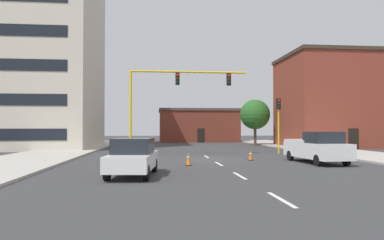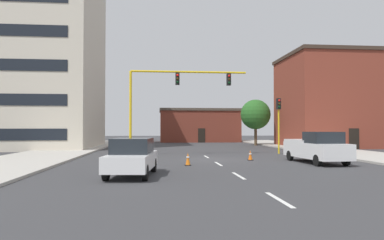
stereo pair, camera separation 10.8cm
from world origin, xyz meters
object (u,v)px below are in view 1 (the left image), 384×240
(tree_right_far, at_px, (255,115))
(traffic_cone_roadside_b, at_px, (188,159))
(pickup_truck_white, at_px, (317,148))
(sedan_white_near_left, at_px, (133,157))
(traffic_signal_gantry, at_px, (148,127))
(traffic_light_pole_right, at_px, (279,113))
(traffic_cone_roadside_a, at_px, (251,155))

(tree_right_far, distance_m, traffic_cone_roadside_b, 26.12)
(tree_right_far, bearing_deg, pickup_truck_white, -96.23)
(sedan_white_near_left, height_order, traffic_cone_roadside_b, sedan_white_near_left)
(traffic_signal_gantry, bearing_deg, sedan_white_near_left, -91.87)
(sedan_white_near_left, relative_size, traffic_cone_roadside_b, 6.01)
(traffic_cone_roadside_b, bearing_deg, sedan_white_near_left, -124.67)
(traffic_signal_gantry, height_order, tree_right_far, traffic_signal_gantry)
(tree_right_far, bearing_deg, traffic_cone_roadside_b, -114.46)
(traffic_light_pole_right, xyz_separation_m, traffic_cone_roadside_a, (-4.09, -5.90, -3.18))
(traffic_cone_roadside_b, bearing_deg, tree_right_far, 65.54)
(traffic_signal_gantry, xyz_separation_m, traffic_cone_roadside_b, (2.57, -7.43, -1.93))
(tree_right_far, height_order, pickup_truck_white, tree_right_far)
(tree_right_far, relative_size, traffic_cone_roadside_a, 8.40)
(traffic_cone_roadside_a, height_order, traffic_cone_roadside_b, traffic_cone_roadside_b)
(tree_right_far, height_order, traffic_cone_roadside_b, tree_right_far)
(tree_right_far, bearing_deg, traffic_signal_gantry, -129.50)
(traffic_cone_roadside_a, bearing_deg, traffic_cone_roadside_b, -146.74)
(tree_right_far, bearing_deg, sedan_white_near_left, -116.16)
(tree_right_far, xyz_separation_m, traffic_cone_roadside_a, (-6.15, -20.55, -3.63))
(sedan_white_near_left, bearing_deg, traffic_cone_roadside_b, 55.33)
(tree_right_far, bearing_deg, traffic_cone_roadside_a, -106.65)
(tree_right_far, height_order, traffic_cone_roadside_a, tree_right_far)
(traffic_cone_roadside_a, bearing_deg, traffic_signal_gantry, 148.10)
(traffic_light_pole_right, relative_size, traffic_cone_roadside_b, 6.18)
(traffic_signal_gantry, distance_m, traffic_cone_roadside_a, 8.63)
(traffic_cone_roadside_a, bearing_deg, traffic_light_pole_right, 55.26)
(traffic_signal_gantry, xyz_separation_m, sedan_white_near_left, (-0.38, -11.70, -1.42))
(traffic_signal_gantry, bearing_deg, traffic_cone_roadside_b, -70.92)
(traffic_light_pole_right, height_order, traffic_cone_roadside_b, traffic_light_pole_right)
(traffic_light_pole_right, height_order, pickup_truck_white, traffic_light_pole_right)
(tree_right_far, xyz_separation_m, pickup_truck_white, (-2.50, -22.89, -3.00))
(pickup_truck_white, height_order, sedan_white_near_left, pickup_truck_white)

